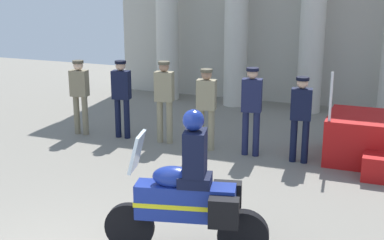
% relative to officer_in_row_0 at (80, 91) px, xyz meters
% --- Properties ---
extents(officer_in_row_0, '(0.41, 0.27, 1.66)m').
position_rel_officer_in_row_0_xyz_m(officer_in_row_0, '(0.00, 0.00, 0.00)').
color(officer_in_row_0, '#7A7056').
rests_on(officer_in_row_0, ground_plane).
extents(officer_in_row_1, '(0.41, 0.27, 1.70)m').
position_rel_officer_in_row_0_xyz_m(officer_in_row_1, '(0.99, 0.10, 0.02)').
color(officer_in_row_1, black).
rests_on(officer_in_row_1, ground_plane).
extents(officer_in_row_2, '(0.41, 0.27, 1.74)m').
position_rel_officer_in_row_0_xyz_m(officer_in_row_2, '(2.00, 0.11, 0.05)').
color(officer_in_row_2, gray).
rests_on(officer_in_row_2, ground_plane).
extents(officer_in_row_3, '(0.41, 0.27, 1.66)m').
position_rel_officer_in_row_0_xyz_m(officer_in_row_3, '(2.97, -0.00, -0.00)').
color(officer_in_row_3, gray).
rests_on(officer_in_row_3, ground_plane).
extents(officer_in_row_4, '(0.41, 0.27, 1.75)m').
position_rel_officer_in_row_0_xyz_m(officer_in_row_4, '(3.90, -0.01, 0.05)').
color(officer_in_row_4, '#191E42').
rests_on(officer_in_row_4, ground_plane).
extents(officer_in_row_5, '(0.41, 0.27, 1.64)m').
position_rel_officer_in_row_0_xyz_m(officer_in_row_5, '(4.86, -0.07, -0.01)').
color(officer_in_row_5, black).
rests_on(officer_in_row_5, ground_plane).
extents(motorcycle_with_rider, '(2.06, 0.85, 1.90)m').
position_rel_officer_in_row_0_xyz_m(motorcycle_with_rider, '(4.24, -4.02, -0.19)').
color(motorcycle_with_rider, black).
rests_on(motorcycle_with_rider, ground_plane).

